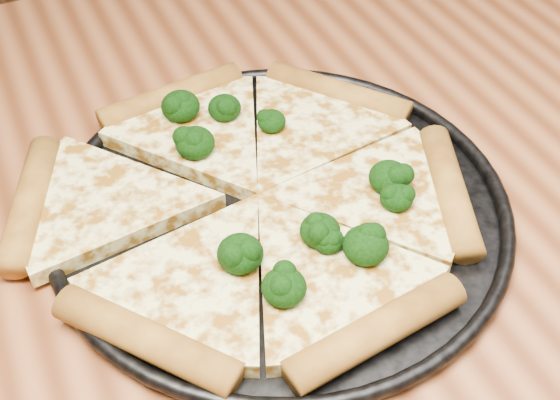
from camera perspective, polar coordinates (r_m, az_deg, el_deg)
name	(u,v)px	position (r m, az deg, el deg)	size (l,w,h in m)	color
dining_table	(209,305)	(0.68, -5.53, -8.10)	(1.20, 0.90, 0.75)	brown
pizza_pan	(280,207)	(0.62, 0.00, -0.54)	(0.39, 0.39, 0.02)	black
pizza	(252,196)	(0.62, -2.15, 0.31)	(0.41, 0.37, 0.03)	#EDE491
broccoli_florets	(280,188)	(0.61, -0.02, 0.96)	(0.18, 0.27, 0.03)	black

